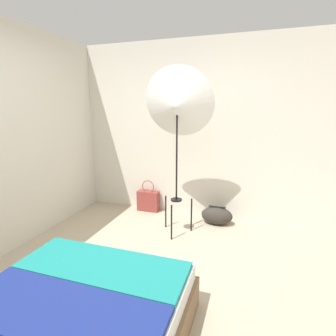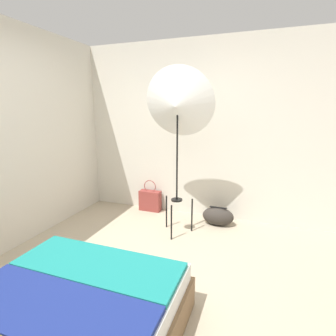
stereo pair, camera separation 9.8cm
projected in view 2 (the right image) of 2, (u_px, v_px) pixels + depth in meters
ground_plane at (122, 306)px, 2.21m from camera, size 14.00×14.00×0.00m
wall_back at (192, 131)px, 3.92m from camera, size 8.00×0.05×2.60m
wall_side_left at (41, 134)px, 3.41m from camera, size 0.05×8.00×2.60m
photo_umbrella at (177, 105)px, 3.16m from camera, size 0.89×0.44×2.13m
tote_bag at (150, 200)px, 4.26m from camera, size 0.35×0.14×0.51m
duffel_bag at (218, 216)px, 3.73m from camera, size 0.44×0.26×0.26m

